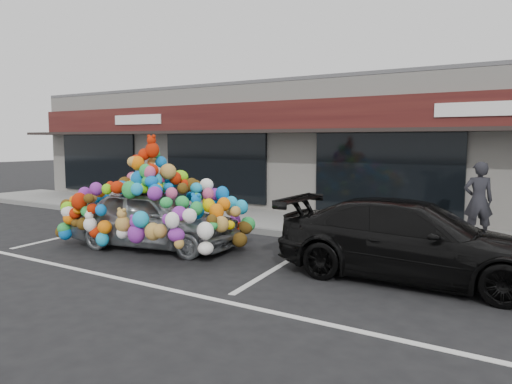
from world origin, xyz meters
The scene contains 10 objects.
ground centered at (0.00, 0.00, 0.00)m, with size 90.00×90.00×0.00m, color black.
shop_building centered at (0.00, 8.44, 2.16)m, with size 24.00×7.20×4.31m.
sidewalk centered at (0.00, 4.00, 0.07)m, with size 26.00×3.00×0.15m, color gray.
kerb centered at (0.00, 2.50, 0.07)m, with size 26.00×0.18×0.16m, color slate.
parking_stripe_left centered at (-3.20, 0.20, 0.00)m, with size 0.12×4.40×0.01m, color silver.
parking_stripe_mid centered at (2.80, 0.20, 0.00)m, with size 0.12×4.40×0.01m, color silver.
lane_line centered at (2.00, -2.30, 0.00)m, with size 14.00×0.12×0.01m, color silver.
toy_car centered at (-0.32, -0.15, 0.82)m, with size 2.83×4.40×2.41m.
black_sedan centered at (5.21, 0.43, 0.68)m, with size 4.69×1.91×1.36m, color black.
pedestrian_a centered at (5.64, 4.03, 1.03)m, with size 0.64×0.42×1.76m, color black.
Camera 1 is at (7.53, -8.07, 2.40)m, focal length 35.00 mm.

